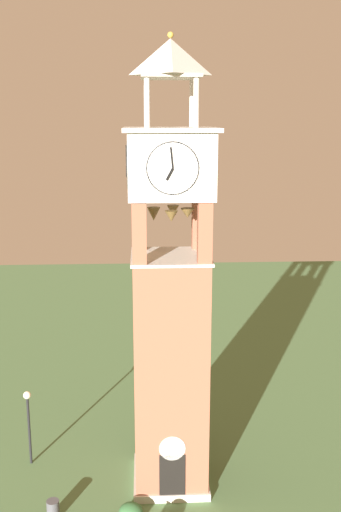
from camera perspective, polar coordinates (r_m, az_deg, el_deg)
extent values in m
plane|color=#517547|center=(28.23, 0.00, -21.09)|extent=(80.00, 80.00, 0.00)
cube|color=#93543D|center=(25.65, 0.00, -11.52)|extent=(3.09, 3.09, 10.36)
cube|color=beige|center=(28.13, 0.00, -20.79)|extent=(3.29, 3.29, 0.35)
cube|color=black|center=(26.29, 0.18, -20.95)|extent=(1.10, 0.04, 2.20)
cylinder|color=beige|center=(25.53, 0.18, -18.36)|extent=(1.10, 0.04, 1.10)
cube|color=#93543D|center=(22.38, -3.08, 2.13)|extent=(0.56, 0.56, 2.53)
cube|color=#93543D|center=(22.51, 3.38, 2.20)|extent=(0.56, 0.56, 2.53)
cube|color=#93543D|center=(24.87, -3.06, 3.29)|extent=(0.56, 0.56, 2.53)
cube|color=#93543D|center=(24.98, 2.77, 3.34)|extent=(0.56, 0.56, 2.53)
cube|color=beige|center=(23.90, 0.00, -0.07)|extent=(3.25, 3.25, 0.12)
cone|color=brown|center=(23.64, 1.68, 4.24)|extent=(0.58, 0.58, 0.39)
cone|color=brown|center=(24.23, 0.24, 4.47)|extent=(0.50, 0.50, 0.44)
cone|color=brown|center=(23.40, -1.66, 4.14)|extent=(0.53, 0.53, 0.53)
cone|color=brown|center=(22.86, 0.09, 3.92)|extent=(0.52, 0.52, 0.43)
cube|color=beige|center=(23.31, 0.00, 8.94)|extent=(3.33, 3.33, 2.57)
cylinder|color=white|center=(21.63, 0.22, 8.59)|extent=(1.95, 0.05, 1.95)
torus|color=black|center=(21.63, 0.22, 8.59)|extent=(1.98, 0.06, 1.98)
cube|color=black|center=(21.59, -0.08, 8.01)|extent=(0.31, 0.03, 0.47)
cube|color=black|center=(21.54, 0.12, 9.60)|extent=(0.14, 0.03, 0.78)
cylinder|color=white|center=(24.99, -0.19, 9.25)|extent=(1.95, 0.05, 1.95)
torus|color=black|center=(24.99, -0.19, 9.25)|extent=(1.98, 0.06, 1.98)
cube|color=black|center=(25.06, -0.47, 8.77)|extent=(0.31, 0.03, 0.47)
cube|color=black|center=(25.02, -0.29, 10.15)|extent=(0.14, 0.03, 0.78)
cylinder|color=white|center=(23.29, -4.20, 8.90)|extent=(0.05, 1.95, 1.95)
torus|color=black|center=(23.29, -4.20, 8.90)|extent=(0.06, 1.98, 1.98)
cube|color=black|center=(23.19, -4.35, 8.35)|extent=(0.03, 0.31, 0.47)
cube|color=black|center=(23.22, -4.37, 9.85)|extent=(0.03, 0.14, 0.78)
cylinder|color=white|center=(23.45, 4.17, 8.94)|extent=(0.05, 1.95, 1.95)
torus|color=black|center=(23.45, 4.17, 8.94)|extent=(0.06, 1.98, 1.98)
cube|color=black|center=(23.36, 4.34, 8.39)|extent=(0.03, 0.31, 0.47)
cube|color=black|center=(23.39, 4.35, 9.88)|extent=(0.03, 0.14, 0.78)
cube|color=beige|center=(23.24, 0.00, 12.30)|extent=(3.69, 3.69, 0.16)
cylinder|color=beige|center=(22.30, -2.32, 14.80)|extent=(0.22, 0.22, 1.84)
cylinder|color=beige|center=(22.39, 2.54, 14.80)|extent=(0.22, 0.22, 1.84)
cylinder|color=beige|center=(24.13, -2.36, 14.71)|extent=(0.22, 0.22, 1.84)
cylinder|color=beige|center=(24.22, 2.13, 14.70)|extent=(0.22, 0.22, 1.84)
cube|color=beige|center=(23.28, 0.00, 17.17)|extent=(2.27, 2.27, 0.12)
pyramid|color=beige|center=(23.34, 0.00, 18.95)|extent=(2.27, 2.27, 1.33)
sphere|color=#B79338|center=(23.43, 0.00, 20.86)|extent=(0.24, 0.24, 0.24)
cylinder|color=black|center=(29.21, -13.67, -16.36)|extent=(0.12, 0.12, 3.34)
sphere|color=#F9EFCC|center=(28.35, -13.89, -13.11)|extent=(0.36, 0.36, 0.36)
cylinder|color=#4C4C51|center=(26.35, -11.45, -23.18)|extent=(0.52, 0.52, 0.80)
ellipsoid|color=#336638|center=(30.44, 0.82, -17.21)|extent=(1.12, 1.12, 0.96)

